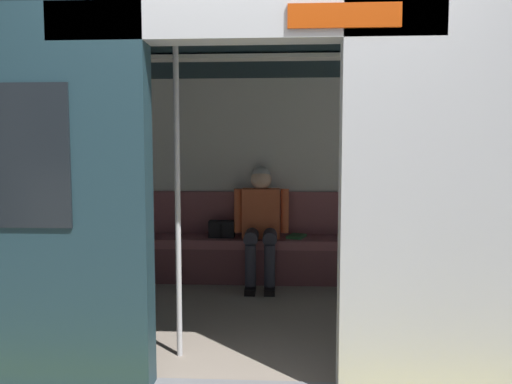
{
  "coord_description": "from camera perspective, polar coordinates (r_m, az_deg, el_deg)",
  "views": [
    {
      "loc": [
        -0.2,
        2.5,
        1.31
      ],
      "look_at": [
        -0.0,
        -1.25,
        1.0
      ],
      "focal_mm": 33.08,
      "sensor_mm": 36.0,
      "label": 1
    }
  ],
  "objects": [
    {
      "name": "book",
      "position": [
        4.84,
        4.92,
        -5.35
      ],
      "size": [
        0.22,
        0.26,
        0.03
      ],
      "primitive_type": "cube",
      "rotation": [
        0.0,
        0.0,
        -0.36
      ],
      "color": "#33723F",
      "rests_on": "bench_seat"
    },
    {
      "name": "handbag",
      "position": [
        4.85,
        -4.15,
        -4.47
      ],
      "size": [
        0.26,
        0.15,
        0.17
      ],
      "color": "black",
      "rests_on": "bench_seat"
    },
    {
      "name": "bench_seat",
      "position": [
        4.81,
        0.59,
        -6.81
      ],
      "size": [
        2.96,
        0.44,
        0.45
      ],
      "color": "#935156",
      "rests_on": "ground_plane"
    },
    {
      "name": "person_seated",
      "position": [
        4.71,
        0.63,
        -3.06
      ],
      "size": [
        0.55,
        0.67,
        1.18
      ],
      "color": "#CC5933",
      "rests_on": "ground_plane"
    },
    {
      "name": "train_car",
      "position": [
        3.71,
        -1.14,
        7.19
      ],
      "size": [
        6.4,
        2.72,
        2.21
      ],
      "color": "silver",
      "rests_on": "ground_plane"
    },
    {
      "name": "grab_pole_door",
      "position": [
        3.0,
        -9.46,
        -0.6
      ],
      "size": [
        0.04,
        0.04,
        2.07
      ],
      "primitive_type": "cylinder",
      "color": "silver",
      "rests_on": "ground_plane"
    }
  ]
}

